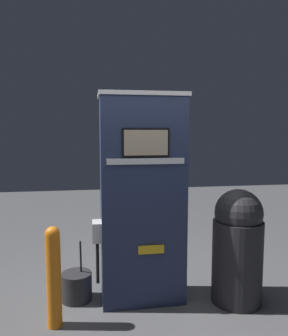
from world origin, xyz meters
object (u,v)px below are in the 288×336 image
safety_bollard (54,274)px  gas_pump (142,199)px  trash_bin (238,245)px  squeegee_bucket (77,286)px

safety_bollard → gas_pump: bearing=23.3°
gas_pump → trash_bin: gas_pump is taller
trash_bin → squeegee_bucket: size_ratio=1.83×
squeegee_bucket → trash_bin: bearing=-10.4°
gas_pump → squeegee_bucket: size_ratio=3.30×
trash_bin → gas_pump: bearing=167.1°
gas_pump → safety_bollard: gas_pump is taller
gas_pump → squeegee_bucket: (-0.68, 0.08, -0.92)m
gas_pump → safety_bollard: size_ratio=2.30×
safety_bollard → squeegee_bucket: bearing=68.5°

